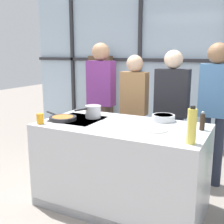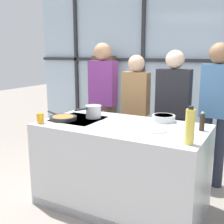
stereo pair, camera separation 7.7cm
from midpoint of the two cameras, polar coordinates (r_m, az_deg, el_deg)
The scene contains 15 objects.
ground_plane at distance 3.34m, azimuth 1.13°, elevation -18.20°, with size 18.00×18.00×0.00m, color gray.
back_window_wall at distance 5.22m, azimuth 13.30°, elevation 8.68°, with size 6.40×0.10×2.80m.
bookshelf at distance 5.70m, azimuth -2.73°, elevation 3.22°, with size 0.48×0.19×1.61m.
demo_island at distance 3.13m, azimuth 1.13°, elevation -10.83°, with size 1.78×0.94×0.93m.
spectator_far_left at distance 4.18m, azimuth -2.77°, elevation 3.52°, with size 0.40×0.25×1.82m.
spectator_center_left at distance 3.96m, azimuth 3.96°, elevation 1.55°, with size 0.37×0.23×1.65m.
spectator_center_right at distance 3.78m, azimuth 11.41°, elevation 1.07°, with size 0.43×0.24×1.71m.
spectator_far_right at distance 3.66m, azimuth 19.52°, elevation 1.65°, with size 0.38×0.25×1.80m.
frying_pan at distance 3.23m, azimuth -10.69°, elevation -1.22°, with size 0.52×0.33×0.04m.
saucepan at distance 3.27m, azimuth -4.56°, elevation 0.13°, with size 0.20×0.33×0.15m.
white_plate at distance 2.78m, azimuth 8.11°, elevation -3.62°, with size 0.23×0.23×0.01m, color white.
mixing_bowl at distance 3.16m, azimuth 9.70°, elevation -1.14°, with size 0.25×0.25×0.07m.
oil_bottle at distance 2.41m, azimuth 15.01°, elevation -2.75°, with size 0.08×0.08×0.32m.
pepper_grinder at distance 2.88m, azimuth 17.16°, elevation -1.86°, with size 0.05×0.05×0.19m.
juice_glass_near at distance 3.11m, azimuth -15.09°, elevation -1.32°, with size 0.08×0.08×0.11m, color orange.
Camera 1 is at (1.23, -2.61, 1.69)m, focal length 45.00 mm.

